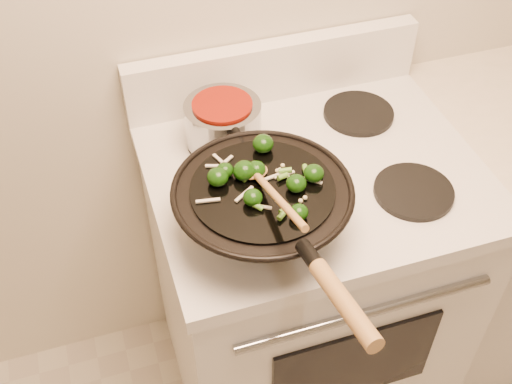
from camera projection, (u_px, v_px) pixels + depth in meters
name	position (u px, v px, depth m)	size (l,w,h in m)	color
stove	(304.00, 282.00, 1.83)	(0.78, 0.67, 1.08)	white
wok	(263.00, 207.00, 1.31)	(0.37, 0.62, 0.18)	black
stirfry	(261.00, 175.00, 1.29)	(0.27, 0.25, 0.04)	#0F3308
wooden_spoon	(267.00, 186.00, 1.24)	(0.06, 0.27, 0.09)	#A57740
saucepan	(223.00, 122.00, 1.52)	(0.18, 0.30, 0.11)	gray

